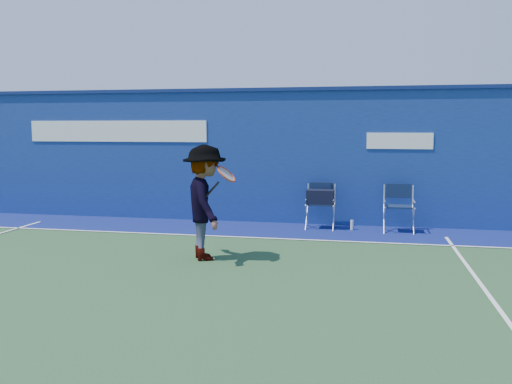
% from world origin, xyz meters
% --- Properties ---
extents(ground, '(80.00, 80.00, 0.00)m').
position_xyz_m(ground, '(0.00, 0.00, 0.00)').
color(ground, '#274A28').
rests_on(ground, ground).
extents(stadium_wall, '(24.00, 0.50, 3.08)m').
position_xyz_m(stadium_wall, '(-0.00, 5.20, 1.55)').
color(stadium_wall, navy).
rests_on(stadium_wall, ground).
extents(out_of_bounds_strip, '(24.00, 1.80, 0.01)m').
position_xyz_m(out_of_bounds_strip, '(0.00, 4.10, 0.00)').
color(out_of_bounds_strip, navy).
rests_on(out_of_bounds_strip, ground).
extents(court_lines, '(24.00, 12.00, 0.01)m').
position_xyz_m(court_lines, '(0.00, 0.60, 0.01)').
color(court_lines, white).
rests_on(court_lines, out_of_bounds_strip).
extents(directors_chair_left, '(0.59, 0.54, 0.99)m').
position_xyz_m(directors_chair_left, '(1.95, 4.51, 0.42)').
color(directors_chair_left, silver).
rests_on(directors_chair_left, ground).
extents(directors_chair_right, '(0.60, 0.53, 1.00)m').
position_xyz_m(directors_chair_right, '(3.59, 4.44, 0.31)').
color(directors_chair_right, silver).
rests_on(directors_chair_right, ground).
extents(water_bottle, '(0.07, 0.07, 0.22)m').
position_xyz_m(water_bottle, '(2.63, 4.45, 0.11)').
color(water_bottle, silver).
rests_on(water_bottle, ground).
extents(tennis_player, '(1.20, 1.42, 1.91)m').
position_xyz_m(tennis_player, '(0.29, 1.38, 0.96)').
color(tennis_player, '#EA4738').
rests_on(tennis_player, ground).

